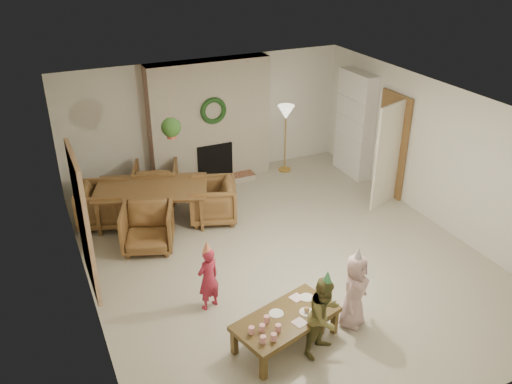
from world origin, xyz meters
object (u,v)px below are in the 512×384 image
child_red (208,279)px  dining_chair_left (103,205)px  dining_table (152,205)px  dining_chair_far (156,182)px  child_pink (355,291)px  child_plaid (325,316)px  dining_chair_right (213,201)px  coffee_table_top (286,319)px  dining_chair_near (148,228)px

child_red → dining_chair_left: bearing=-92.2°
dining_chair_left → child_red: bearing=-143.4°
dining_table → dining_chair_left: 0.86m
dining_table → dining_chair_far: dining_chair_far is taller
dining_table → child_pink: size_ratio=1.83×
child_plaid → child_pink: child_plaid is taller
child_red → child_plaid: (1.00, -1.41, 0.07)m
dining_chair_far → child_pink: child_pink is taller
dining_chair_right → coffee_table_top: size_ratio=0.61×
dining_chair_near → coffee_table_top: (1.02, -2.96, 0.01)m
coffee_table_top → dining_chair_left: bearing=95.0°
dining_chair_left → dining_table: bearing=-90.0°
dining_chair_near → dining_chair_left: (-0.52, 1.10, 0.00)m
dining_chair_right → dining_chair_left: bearing=-90.0°
dining_chair_left → coffee_table_top: (1.54, -4.06, 0.01)m
coffee_table_top → child_plaid: bearing=-57.1°
dining_table → child_plaid: bearing=-55.3°
dining_table → dining_chair_left: (-0.81, 0.29, 0.04)m
dining_chair_far → dining_chair_right: size_ratio=1.00×
dining_table → dining_chair_right: bearing=0.0°
dining_chair_left → coffee_table_top: size_ratio=0.61×
dining_table → coffee_table_top: dining_table is taller
dining_table → dining_chair_near: (-0.29, -0.81, 0.04)m
child_plaid → dining_table: bearing=82.1°
dining_table → coffee_table_top: 3.84m
coffee_table_top → child_pink: size_ratio=1.27×
dining_chair_near → dining_chair_right: bearing=38.7°
child_red → child_pink: child_pink is taller
dining_chair_left → child_pink: (2.54, -4.10, 0.16)m
child_plaid → coffee_table_top: bearing=115.7°
dining_table → dining_chair_far: bearing=90.0°
dining_chair_near → child_plaid: child_plaid is taller
dining_chair_left → child_plaid: size_ratio=0.77×
dining_chair_near → coffee_table_top: size_ratio=0.61×
dining_chair_right → coffee_table_top: 3.42m
dining_chair_left → dining_chair_near: bearing=-135.0°
dining_table → dining_chair_near: 0.86m
child_red → child_plaid: bearing=106.4°
child_pink → dining_chair_far: bearing=73.3°
coffee_table_top → child_red: bearing=104.7°
dining_chair_near → child_pink: (2.02, -2.99, 0.16)m
dining_chair_left → coffee_table_top: 4.34m
dining_chair_far → child_plaid: (0.81, -4.90, 0.17)m
coffee_table_top → child_pink: (0.99, -0.04, 0.15)m
dining_table → child_plaid: (1.10, -4.09, 0.20)m
dining_chair_near → dining_chair_left: 1.22m
coffee_table_top → dining_table: bearing=85.2°
dining_chair_near → dining_chair_far: same height
dining_chair_right → child_pink: size_ratio=0.78×
dining_chair_left → dining_chair_right: (1.82, -0.65, 0.00)m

